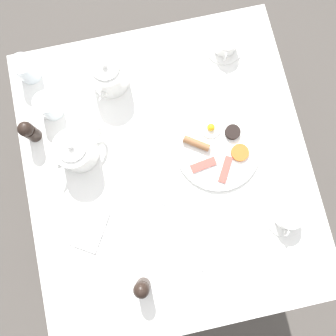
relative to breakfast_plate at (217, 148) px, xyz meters
name	(u,v)px	position (x,y,z in m)	size (l,w,h in m)	color
ground_plane	(168,190)	(-0.18, -0.03, -0.79)	(8.00, 8.00, 0.00)	#4C4742
table	(168,172)	(-0.18, -0.03, -0.09)	(0.95, 1.04, 0.78)	white
breakfast_plate	(217,148)	(0.00, 0.00, 0.00)	(0.28, 0.28, 0.04)	white
teapot_near	(77,151)	(-0.45, 0.08, 0.05)	(0.19, 0.13, 0.13)	white
teapot_far	(108,74)	(-0.30, 0.31, 0.05)	(0.13, 0.20, 0.13)	white
teacup_with_saucer_left	(225,44)	(0.11, 0.35, 0.02)	(0.13, 0.13, 0.06)	white
teacup_with_saucer_right	(287,217)	(0.16, -0.27, 0.02)	(0.13, 0.13, 0.06)	white
water_glass_tall	(26,69)	(-0.57, 0.40, 0.04)	(0.08, 0.08, 0.09)	white
water_glass_short	(49,106)	(-0.52, 0.25, 0.04)	(0.08, 0.08, 0.09)	white
pepper_grinder	(142,288)	(-0.33, -0.38, 0.05)	(0.05, 0.05, 0.10)	black
salt_grinder	(29,131)	(-0.59, 0.18, 0.05)	(0.05, 0.05, 0.10)	black
napkin_folded	(89,229)	(-0.47, -0.17, 0.00)	(0.15, 0.16, 0.01)	white
fork_by_plate	(191,247)	(-0.16, -0.30, -0.01)	(0.05, 0.17, 0.00)	silver
knife_by_plate	(151,195)	(-0.25, -0.11, -0.01)	(0.16, 0.15, 0.00)	silver
spoon_for_tea	(106,313)	(-0.46, -0.44, -0.01)	(0.09, 0.13, 0.00)	silver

